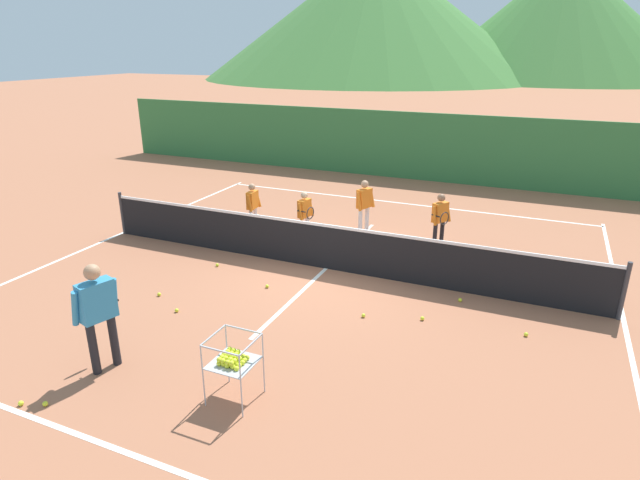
% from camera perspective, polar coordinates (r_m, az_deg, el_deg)
% --- Properties ---
extents(ground_plane, '(120.00, 120.00, 0.00)m').
position_cam_1_polar(ground_plane, '(10.99, 0.66, -3.10)').
color(ground_plane, '#A86647').
extents(line_baseline_near, '(10.97, 0.08, 0.01)m').
position_cam_1_polar(line_baseline_near, '(6.84, -19.97, -20.91)').
color(line_baseline_near, white).
rests_on(line_baseline_near, ground).
extents(line_baseline_far, '(10.97, 0.08, 0.01)m').
position_cam_1_polar(line_baseline_far, '(15.74, 8.24, 4.04)').
color(line_baseline_far, white).
rests_on(line_baseline_far, ground).
extents(line_sideline_west, '(0.08, 11.09, 0.01)m').
position_cam_1_polar(line_sideline_west, '(13.92, -20.62, 0.71)').
color(line_sideline_west, white).
rests_on(line_sideline_west, ground).
extents(line_sideline_east, '(0.08, 11.09, 0.01)m').
position_cam_1_polar(line_sideline_east, '(10.39, 30.02, -7.50)').
color(line_sideline_east, white).
rests_on(line_sideline_east, ground).
extents(line_service_center, '(0.08, 6.16, 0.01)m').
position_cam_1_polar(line_service_center, '(10.99, 0.66, -3.09)').
color(line_service_center, white).
rests_on(line_service_center, ground).
extents(tennis_net, '(10.87, 0.08, 1.05)m').
position_cam_1_polar(tennis_net, '(10.80, 0.67, -0.67)').
color(tennis_net, '#333338').
rests_on(tennis_net, ground).
extents(instructor, '(0.44, 0.81, 1.62)m').
position_cam_1_polar(instructor, '(7.95, -22.91, -6.75)').
color(instructor, black).
rests_on(instructor, ground).
extents(student_0, '(0.22, 0.49, 1.22)m').
position_cam_1_polar(student_0, '(13.03, -7.30, 3.98)').
color(student_0, silver).
rests_on(student_0, ground).
extents(student_1, '(0.41, 0.63, 1.21)m').
position_cam_1_polar(student_1, '(12.27, -1.66, 3.08)').
color(student_1, silver).
rests_on(student_1, ground).
extents(student_2, '(0.39, 0.54, 1.34)m').
position_cam_1_polar(student_2, '(12.82, 4.82, 4.13)').
color(student_2, silver).
rests_on(student_2, ground).
extents(student_3, '(0.41, 0.70, 1.28)m').
position_cam_1_polar(student_3, '(12.11, 12.88, 2.54)').
color(student_3, black).
rests_on(student_3, ground).
extents(ball_cart, '(0.58, 0.58, 0.90)m').
position_cam_1_polar(ball_cart, '(7.01, -9.48, -12.64)').
color(ball_cart, '#B7B7BC').
rests_on(ball_cart, ground).
extents(tennis_ball_0, '(0.07, 0.07, 0.07)m').
position_cam_1_polar(tennis_ball_0, '(10.51, -22.00, -5.64)').
color(tennis_ball_0, yellow).
rests_on(tennis_ball_0, ground).
extents(tennis_ball_1, '(0.07, 0.07, 0.07)m').
position_cam_1_polar(tennis_ball_1, '(9.94, 14.93, -6.29)').
color(tennis_ball_1, yellow).
rests_on(tennis_ball_1, ground).
extents(tennis_ball_2, '(0.07, 0.07, 0.07)m').
position_cam_1_polar(tennis_ball_2, '(8.10, -29.66, -15.12)').
color(tennis_ball_2, yellow).
rests_on(tennis_ball_2, ground).
extents(tennis_ball_3, '(0.07, 0.07, 0.07)m').
position_cam_1_polar(tennis_ball_3, '(10.18, -5.75, -5.00)').
color(tennis_ball_3, yellow).
rests_on(tennis_ball_3, ground).
extents(tennis_ball_4, '(0.07, 0.07, 0.07)m').
position_cam_1_polar(tennis_ball_4, '(9.17, 11.03, -8.33)').
color(tennis_ball_4, yellow).
rests_on(tennis_ball_4, ground).
extents(tennis_ball_5, '(0.07, 0.07, 0.07)m').
position_cam_1_polar(tennis_ball_5, '(9.59, -15.26, -7.36)').
color(tennis_ball_5, yellow).
rests_on(tennis_ball_5, ground).
extents(tennis_ball_6, '(0.07, 0.07, 0.07)m').
position_cam_1_polar(tennis_ball_6, '(10.26, -17.02, -5.64)').
color(tennis_ball_6, yellow).
rests_on(tennis_ball_6, ground).
extents(tennis_ball_8, '(0.07, 0.07, 0.07)m').
position_cam_1_polar(tennis_ball_8, '(9.12, 4.72, -8.15)').
color(tennis_ball_8, yellow).
rests_on(tennis_ball_8, ground).
extents(tennis_ball_9, '(0.07, 0.07, 0.07)m').
position_cam_1_polar(tennis_ball_9, '(11.28, -11.07, -2.67)').
color(tennis_ball_9, yellow).
rests_on(tennis_ball_9, ground).
extents(tennis_ball_10, '(0.07, 0.07, 0.07)m').
position_cam_1_polar(tennis_ball_10, '(9.16, 21.42, -9.49)').
color(tennis_ball_10, yellow).
rests_on(tennis_ball_10, ground).
extents(tennis_ball_11, '(0.07, 0.07, 0.07)m').
position_cam_1_polar(tennis_ball_11, '(7.95, -27.61, -15.44)').
color(tennis_ball_11, yellow).
rests_on(tennis_ball_11, ground).
extents(windscreen_fence, '(24.12, 0.08, 2.27)m').
position_cam_1_polar(windscreen_fence, '(18.36, 11.05, 9.87)').
color(windscreen_fence, '#33753D').
rests_on(windscreen_fence, ground).
extents(hill_0, '(36.15, 36.15, 15.14)m').
position_cam_1_polar(hill_0, '(80.86, 24.66, 20.98)').
color(hill_0, '#427A38').
rests_on(hill_0, ground).
extents(hill_2, '(45.95, 45.95, 16.44)m').
position_cam_1_polar(hill_2, '(77.30, 5.94, 23.18)').
color(hill_2, '#427A38').
rests_on(hill_2, ground).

